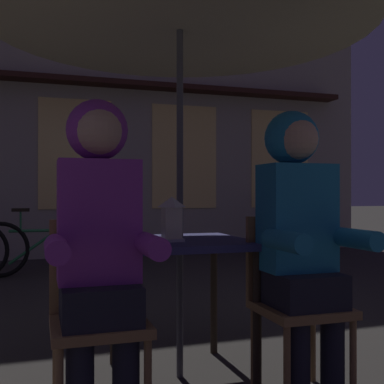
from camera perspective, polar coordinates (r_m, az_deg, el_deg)
ground_plane at (r=2.76m, az=-1.46°, el=-21.13°), size 60.00×60.00×0.00m
cafe_table at (r=2.60m, az=-1.46°, el=-7.89°), size 0.72×0.72×0.74m
lantern at (r=2.48m, az=-2.42°, el=-3.10°), size 0.11×0.11×0.23m
chair_left at (r=2.18m, az=-11.17°, el=-13.37°), size 0.40×0.40×0.87m
chair_right at (r=2.48m, az=11.99°, el=-11.77°), size 0.40×0.40×0.87m
person_left_hooded at (r=2.07m, az=-10.99°, el=-4.07°), size 0.45×0.56×1.40m
person_right_hooded at (r=2.38m, az=12.66°, el=-3.56°), size 0.45×0.56×1.40m
shopfront_building at (r=8.17m, az=-13.85°, el=14.71°), size 10.00×0.93×6.20m
bicycle_third at (r=6.06m, az=-17.06°, el=-6.26°), size 1.68×0.09×0.84m
potted_plant at (r=7.61m, az=12.84°, el=-3.55°), size 0.60×0.60×0.92m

